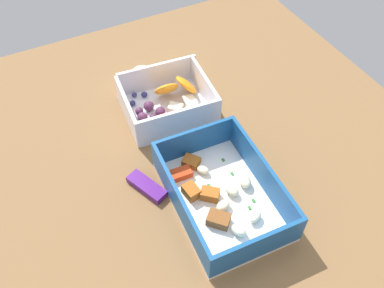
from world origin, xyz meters
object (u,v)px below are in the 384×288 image
(pasta_container, at_px, (221,194))
(paper_cup_liner, at_px, (142,75))
(candy_bar, at_px, (147,186))
(fruit_bowl, at_px, (168,102))

(pasta_container, distance_m, paper_cup_liner, 0.33)
(pasta_container, distance_m, candy_bar, 0.12)
(fruit_bowl, distance_m, paper_cup_liner, 0.11)
(candy_bar, distance_m, paper_cup_liner, 0.27)
(pasta_container, relative_size, paper_cup_liner, 5.45)
(paper_cup_liner, bearing_deg, candy_bar, 159.03)
(fruit_bowl, bearing_deg, pasta_container, 177.19)
(fruit_bowl, relative_size, paper_cup_liner, 4.11)
(candy_bar, height_order, paper_cup_liner, paper_cup_liner)
(fruit_bowl, xyz_separation_m, paper_cup_liner, (0.11, 0.01, -0.01))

